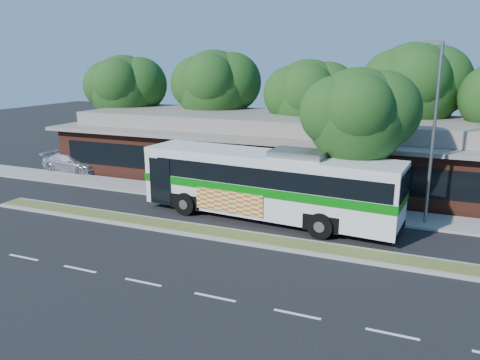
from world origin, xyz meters
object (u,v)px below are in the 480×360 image
(transit_bus, at_px, (268,180))
(sidewalk_tree, at_px, (365,116))
(sedan, at_px, (72,162))
(lamp_post, at_px, (433,129))

(transit_bus, distance_m, sidewalk_tree, 5.80)
(sedan, relative_size, sidewalk_tree, 0.62)
(lamp_post, height_order, transit_bus, lamp_post)
(transit_bus, xyz_separation_m, sidewalk_tree, (4.44, 1.69, 3.33))
(lamp_post, xyz_separation_m, sidewalk_tree, (-3.21, -0.58, 0.56))
(transit_bus, distance_m, sedan, 17.93)
(transit_bus, bearing_deg, sidewalk_tree, 25.74)
(transit_bus, relative_size, sedan, 2.86)
(sidewalk_tree, bearing_deg, sedan, 172.03)
(sidewalk_tree, bearing_deg, lamp_post, 10.27)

